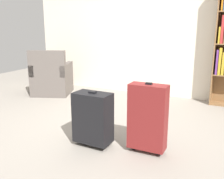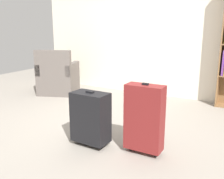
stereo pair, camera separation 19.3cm
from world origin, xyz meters
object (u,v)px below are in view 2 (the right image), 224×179
mug (80,96)px  suitcase_black (91,117)px  suitcase_dark_red (144,118)px  armchair (58,78)px

mug → suitcase_black: suitcase_black is taller
suitcase_black → suitcase_dark_red: size_ratio=0.83×
armchair → mug: 0.67m
suitcase_dark_red → mug: bearing=142.9°
armchair → suitcase_dark_red: 2.97m
suitcase_black → mug: bearing=129.9°
suitcase_dark_red → suitcase_black: bearing=-169.5°
suitcase_black → armchair: bearing=139.1°
suitcase_black → suitcase_dark_red: bearing=10.5°
armchair → suitcase_dark_red: size_ratio=1.17×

